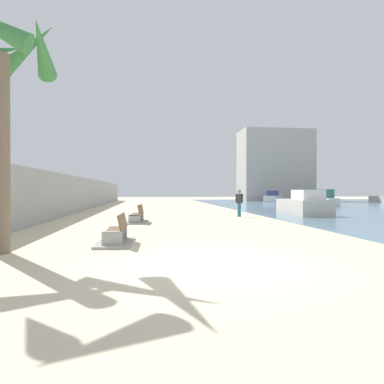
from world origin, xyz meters
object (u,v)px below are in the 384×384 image
at_px(person_walking, 239,201).
at_px(boat_mid_bay, 304,205).
at_px(bench_near, 116,237).
at_px(bench_far, 137,218).
at_px(palm_tree, 0,73).
at_px(boat_distant, 274,197).
at_px(boat_far_right, 321,200).

xyz_separation_m(person_walking, boat_mid_bay, (4.85, 0.67, -0.34)).
bearing_deg(bench_near, bench_far, 86.85).
relative_size(bench_far, person_walking, 1.23).
distance_m(palm_tree, bench_near, 5.75).
relative_size(bench_far, boat_distant, 0.31).
relative_size(person_walking, boat_mid_bay, 0.39).
height_order(person_walking, boat_far_right, boat_far_right).
xyz_separation_m(bench_far, boat_far_right, (19.29, 15.80, 0.47)).
height_order(bench_near, person_walking, person_walking).
distance_m(bench_near, bench_far, 6.95).
bearing_deg(boat_far_right, bench_far, -140.69).
height_order(palm_tree, bench_near, palm_tree).
height_order(bench_near, bench_far, same).
distance_m(bench_near, boat_distant, 42.19).
bearing_deg(person_walking, boat_mid_bay, 7.87).
distance_m(palm_tree, boat_mid_bay, 19.47).
bearing_deg(bench_far, person_walking, 25.44).
distance_m(person_walking, boat_distant, 30.09).
height_order(palm_tree, person_walking, palm_tree).
bearing_deg(boat_mid_bay, palm_tree, -141.16).
xyz_separation_m(bench_far, boat_mid_bay, (11.40, 3.79, 0.48)).
relative_size(bench_near, person_walking, 1.19).
height_order(bench_near, boat_far_right, boat_far_right).
relative_size(palm_tree, bench_near, 3.20).
relative_size(bench_near, bench_far, 0.97).
relative_size(palm_tree, boat_far_right, 1.40).
xyz_separation_m(person_walking, boat_far_right, (12.75, 12.68, -0.35)).
height_order(boat_distant, boat_mid_bay, boat_mid_bay).
height_order(palm_tree, boat_far_right, palm_tree).
bearing_deg(boat_distant, boat_far_right, -91.25).
distance_m(palm_tree, boat_distant, 44.92).
bearing_deg(boat_mid_bay, boat_far_right, 56.69).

